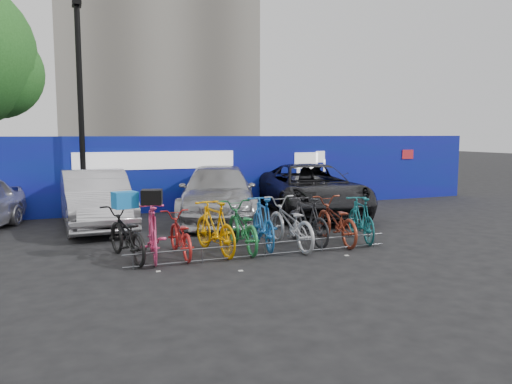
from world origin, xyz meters
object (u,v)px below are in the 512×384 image
bike_0 (126,234)px  bike_7 (307,221)px  car_3 (311,189)px  bike_6 (290,223)px  bike_2 (180,235)px  bike_rack (265,249)px  bike_8 (336,221)px  bike_3 (215,227)px  bike_9 (361,219)px  bike_1 (153,232)px  bike_5 (263,222)px  bike_4 (242,227)px  car_2 (218,193)px  lamppost (81,105)px  car_1 (95,199)px

bike_0 → bike_7: bike_7 is taller
car_3 → bike_6: bearing=-112.1°
bike_2 → car_3: bearing=-142.9°
bike_rack → bike_8: (1.98, 0.61, 0.35)m
bike_0 → bike_3: size_ratio=1.06×
bike_7 → bike_8: bearing=163.1°
bike_0 → bike_8: bearing=166.5°
bike_9 → bike_1: bearing=13.6°
car_3 → bike_5: car_3 is taller
bike_6 → bike_8: (1.17, 0.05, -0.03)m
bike_rack → bike_5: (0.27, 0.76, 0.40)m
bike_4 → bike_8: size_ratio=0.99×
car_2 → bike_7: car_2 is taller
bike_1 → bike_9: bike_1 is taller
car_2 → bike_8: size_ratio=2.66×
bike_9 → bike_7: bearing=6.5°
bike_0 → bike_rack: bearing=152.3°
lamppost → car_3: bearing=-12.9°
car_2 → car_3: 2.94m
lamppost → bike_6: (4.01, -5.43, -2.73)m
bike_1 → bike_6: bike_1 is taller
car_2 → bike_8: (1.57, -4.03, -0.24)m
car_3 → bike_1: 6.74m
bike_rack → bike_6: bike_6 is taller
car_1 → bike_3: (2.11, -4.05, -0.20)m
bike_rack → bike_9: 2.72m
car_3 → bike_2: 6.27m
lamppost → bike_8: lamppost is taller
bike_5 → bike_8: bearing=-176.5°
car_2 → bike_4: 3.99m
car_2 → bike_6: bearing=-66.7°
bike_3 → bike_9: size_ratio=1.07×
lamppost → bike_3: 6.47m
bike_0 → bike_6: (3.45, -0.18, 0.02)m
car_3 → bike_7: (-2.02, -3.74, -0.23)m
bike_rack → bike_7: bike_7 is taller
bike_2 → bike_rack: bearing=156.7°
car_1 → bike_6: 5.58m
bike_1 → bike_2: bearing=-168.1°
bike_rack → bike_8: bearing=17.2°
bike_3 → bike_5: bearing=178.1°
bike_rack → car_3: car_3 is taller
bike_9 → bike_4: bearing=11.4°
bike_0 → bike_7: bearing=168.3°
car_1 → bike_0: car_1 is taller
bike_6 → bike_9: bearing=178.8°
bike_9 → car_2: bearing=-47.6°
bike_8 → bike_1: bearing=4.4°
bike_0 → bike_8: 4.61m
car_1 → bike_0: bearing=-87.6°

